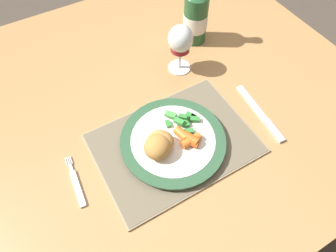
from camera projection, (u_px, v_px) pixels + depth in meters
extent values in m
plane|color=#4C4238|center=(152.00, 200.00, 1.42)|extent=(6.00, 6.00, 0.00)
cube|color=#AD7F4C|center=(141.00, 106.00, 0.82)|extent=(1.26, 1.03, 0.04)
cube|color=#AD7F4C|center=(206.00, 44.00, 1.51)|extent=(0.06, 0.06, 0.70)
cube|color=gray|center=(174.00, 143.00, 0.73)|extent=(0.38, 0.27, 0.01)
cube|color=#6B604A|center=(174.00, 143.00, 0.73)|extent=(0.37, 0.26, 0.00)
cylinder|color=silver|center=(173.00, 142.00, 0.72)|extent=(0.21, 0.21, 0.01)
cylinder|color=#2D5638|center=(173.00, 140.00, 0.71)|extent=(0.25, 0.25, 0.01)
cylinder|color=silver|center=(173.00, 139.00, 0.71)|extent=(0.20, 0.20, 0.00)
ellipsoid|color=#B77F3D|center=(158.00, 146.00, 0.67)|extent=(0.09, 0.09, 0.05)
ellipsoid|color=#B77F3D|center=(159.00, 144.00, 0.68)|extent=(0.06, 0.06, 0.03)
ellipsoid|color=tan|center=(161.00, 140.00, 0.68)|extent=(0.08, 0.08, 0.04)
cube|color=green|center=(192.00, 117.00, 0.74)|extent=(0.02, 0.02, 0.01)
cube|color=#338438|center=(195.00, 119.00, 0.73)|extent=(0.03, 0.02, 0.01)
cube|color=#338438|center=(187.00, 117.00, 0.74)|extent=(0.03, 0.03, 0.01)
cube|color=green|center=(179.00, 121.00, 0.72)|extent=(0.02, 0.03, 0.01)
cube|color=#338438|center=(194.00, 117.00, 0.74)|extent=(0.02, 0.02, 0.01)
cube|color=#4CA84C|center=(171.00, 115.00, 0.74)|extent=(0.03, 0.03, 0.01)
cube|color=#338438|center=(186.00, 123.00, 0.73)|extent=(0.02, 0.03, 0.01)
cube|color=green|center=(182.00, 121.00, 0.73)|extent=(0.03, 0.03, 0.01)
cube|color=#338438|center=(189.00, 131.00, 0.72)|extent=(0.02, 0.02, 0.01)
cube|color=#338438|center=(168.00, 124.00, 0.73)|extent=(0.01, 0.02, 0.01)
cube|color=#4CA84C|center=(182.00, 121.00, 0.73)|extent=(0.02, 0.02, 0.01)
cube|color=#338438|center=(183.00, 117.00, 0.73)|extent=(0.02, 0.02, 0.01)
cylinder|color=#CC5119|center=(190.00, 142.00, 0.70)|extent=(0.04, 0.04, 0.02)
cylinder|color=orange|center=(191.00, 139.00, 0.70)|extent=(0.04, 0.04, 0.02)
cylinder|color=orange|center=(191.00, 140.00, 0.70)|extent=(0.05, 0.02, 0.02)
cylinder|color=orange|center=(181.00, 134.00, 0.70)|extent=(0.03, 0.04, 0.02)
cube|color=silver|center=(78.00, 188.00, 0.66)|extent=(0.02, 0.09, 0.01)
cube|color=silver|center=(71.00, 168.00, 0.69)|extent=(0.01, 0.02, 0.01)
cube|color=silver|center=(71.00, 160.00, 0.70)|extent=(0.00, 0.02, 0.00)
cube|color=silver|center=(70.00, 161.00, 0.70)|extent=(0.00, 0.02, 0.00)
cube|color=silver|center=(68.00, 162.00, 0.70)|extent=(0.00, 0.02, 0.00)
cube|color=silver|center=(66.00, 162.00, 0.70)|extent=(0.00, 0.02, 0.00)
cube|color=silver|center=(252.00, 103.00, 0.80)|extent=(0.03, 0.13, 0.00)
cube|color=#B2B2B7|center=(274.00, 131.00, 0.75)|extent=(0.02, 0.07, 0.01)
cylinder|color=silver|center=(179.00, 67.00, 0.88)|extent=(0.07, 0.07, 0.00)
cylinder|color=silver|center=(180.00, 59.00, 0.85)|extent=(0.01, 0.01, 0.06)
ellipsoid|color=silver|center=(181.00, 39.00, 0.79)|extent=(0.07, 0.07, 0.08)
cylinder|color=maroon|center=(180.00, 45.00, 0.81)|extent=(0.05, 0.05, 0.03)
cylinder|color=#23562D|center=(195.00, 19.00, 0.89)|extent=(0.07, 0.07, 0.15)
cylinder|color=white|center=(195.00, 21.00, 0.90)|extent=(0.07, 0.07, 0.05)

